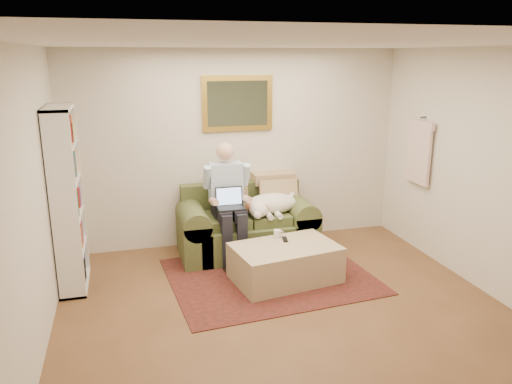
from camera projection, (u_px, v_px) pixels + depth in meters
name	position (u px, v px, depth m)	size (l,w,h in m)	color
room_shell	(288.00, 188.00, 4.68)	(4.51, 5.00, 2.61)	brown
rug	(270.00, 276.00, 5.85)	(2.28, 1.83, 0.01)	black
sofa	(246.00, 230.00, 6.51)	(1.74, 0.88, 1.04)	brown
seated_man	(229.00, 204.00, 6.18)	(0.57, 0.82, 1.46)	#8CAAD8
laptop	(230.00, 202.00, 6.11)	(0.34, 0.27, 0.24)	black
sleeping_dog	(272.00, 204.00, 6.41)	(0.72, 0.45, 0.27)	white
ottoman	(285.00, 263.00, 5.70)	(1.16, 0.74, 0.42)	#CEB189
coffee_mug	(277.00, 234.00, 5.87)	(0.08, 0.08, 0.10)	white
tv_remote	(285.00, 239.00, 5.81)	(0.05, 0.15, 0.02)	black
bookshelf	(67.00, 199.00, 5.39)	(0.28, 0.80, 2.00)	white
wall_mirror	(237.00, 103.00, 6.50)	(0.94, 0.04, 0.72)	gold
hanging_shirt	(419.00, 149.00, 6.38)	(0.06, 0.52, 0.90)	beige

